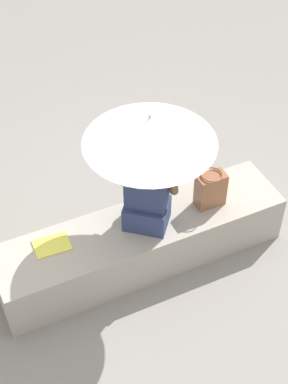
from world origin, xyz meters
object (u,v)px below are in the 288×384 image
person_seated (147,188)px  handbag_black (211,189)px  magazine (52,245)px  parasol (150,130)px

person_seated → handbag_black: person_seated is taller
handbag_black → magazine: size_ratio=1.17×
parasol → magazine: parasol is taller
parasol → person_seated: bearing=5.1°
handbag_black → magazine: bearing=-4.9°
person_seated → magazine: size_ratio=3.21×
magazine → handbag_black: bearing=178.6°
person_seated → parasol: size_ratio=0.84×
person_seated → parasol: parasol is taller
person_seated → magazine: (0.77, -0.10, -0.38)m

